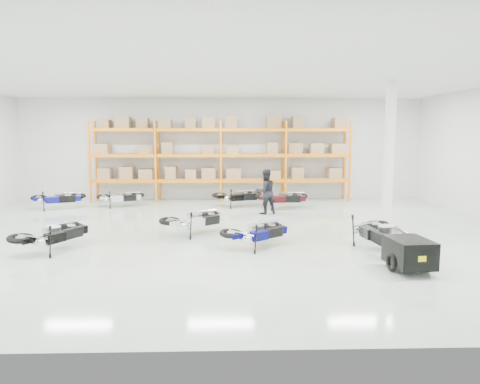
{
  "coord_description": "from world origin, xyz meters",
  "views": [
    {
      "loc": [
        0.31,
        -12.38,
        2.85
      ],
      "look_at": [
        0.68,
        0.92,
        1.1
      ],
      "focal_mm": 32.0,
      "sensor_mm": 36.0,
      "label": 1
    }
  ],
  "objects_px": {
    "moto_silver_left": "(195,216)",
    "moto_back_a": "(58,195)",
    "moto_touring_right": "(383,228)",
    "moto_back_d": "(282,195)",
    "moto_blue_centre": "(258,228)",
    "moto_back_b": "(121,194)",
    "moto_back_c": "(239,193)",
    "person_back": "(265,192)",
    "trailer": "(409,253)",
    "moto_black_far_left": "(53,229)"
  },
  "relations": [
    {
      "from": "moto_silver_left",
      "to": "moto_back_a",
      "type": "height_order",
      "value": "moto_silver_left"
    },
    {
      "from": "moto_touring_right",
      "to": "moto_back_d",
      "type": "relative_size",
      "value": 1.06
    },
    {
      "from": "moto_blue_centre",
      "to": "moto_back_b",
      "type": "bearing_deg",
      "value": 0.5
    },
    {
      "from": "moto_blue_centre",
      "to": "moto_back_c",
      "type": "bearing_deg",
      "value": -34.59
    },
    {
      "from": "person_back",
      "to": "trailer",
      "type": "bearing_deg",
      "value": 88.64
    },
    {
      "from": "moto_touring_right",
      "to": "moto_black_far_left",
      "type": "bearing_deg",
      "value": 172.12
    },
    {
      "from": "moto_touring_right",
      "to": "moto_back_c",
      "type": "xyz_separation_m",
      "value": [
        -3.38,
        6.89,
        -0.03
      ]
    },
    {
      "from": "moto_blue_centre",
      "to": "trailer",
      "type": "distance_m",
      "value": 3.69
    },
    {
      "from": "moto_back_d",
      "to": "moto_back_c",
      "type": "bearing_deg",
      "value": 68.84
    },
    {
      "from": "moto_touring_right",
      "to": "trailer",
      "type": "distance_m",
      "value": 1.61
    },
    {
      "from": "moto_back_b",
      "to": "moto_back_a",
      "type": "bearing_deg",
      "value": 83.51
    },
    {
      "from": "moto_silver_left",
      "to": "person_back",
      "type": "xyz_separation_m",
      "value": [
        2.32,
        3.24,
        0.28
      ]
    },
    {
      "from": "moto_black_far_left",
      "to": "trailer",
      "type": "distance_m",
      "value": 8.39
    },
    {
      "from": "moto_silver_left",
      "to": "moto_back_c",
      "type": "xyz_separation_m",
      "value": [
        1.39,
        4.89,
        0.01
      ]
    },
    {
      "from": "moto_blue_centre",
      "to": "trailer",
      "type": "height_order",
      "value": "moto_blue_centre"
    },
    {
      "from": "moto_silver_left",
      "to": "moto_back_b",
      "type": "height_order",
      "value": "moto_silver_left"
    },
    {
      "from": "moto_black_far_left",
      "to": "moto_back_a",
      "type": "relative_size",
      "value": 1.02
    },
    {
      "from": "moto_silver_left",
      "to": "moto_back_c",
      "type": "distance_m",
      "value": 5.09
    },
    {
      "from": "trailer",
      "to": "moto_back_a",
      "type": "height_order",
      "value": "moto_back_a"
    },
    {
      "from": "moto_black_far_left",
      "to": "moto_back_c",
      "type": "relative_size",
      "value": 0.98
    },
    {
      "from": "moto_silver_left",
      "to": "moto_black_far_left",
      "type": "xyz_separation_m",
      "value": [
        -3.4,
        -1.74,
        0.0
      ]
    },
    {
      "from": "moto_touring_right",
      "to": "moto_back_b",
      "type": "distance_m",
      "value": 10.75
    },
    {
      "from": "moto_back_a",
      "to": "moto_back_b",
      "type": "xyz_separation_m",
      "value": [
        2.34,
        0.44,
        -0.04
      ]
    },
    {
      "from": "moto_back_a",
      "to": "moto_back_c",
      "type": "relative_size",
      "value": 0.97
    },
    {
      "from": "moto_back_c",
      "to": "moto_back_b",
      "type": "bearing_deg",
      "value": 71.04
    },
    {
      "from": "moto_touring_right",
      "to": "moto_back_b",
      "type": "height_order",
      "value": "moto_touring_right"
    },
    {
      "from": "moto_touring_right",
      "to": "moto_blue_centre",
      "type": "bearing_deg",
      "value": 165.63
    },
    {
      "from": "moto_black_far_left",
      "to": "moto_back_c",
      "type": "xyz_separation_m",
      "value": [
        4.79,
        6.63,
        0.01
      ]
    },
    {
      "from": "moto_blue_centre",
      "to": "moto_silver_left",
      "type": "height_order",
      "value": "moto_silver_left"
    },
    {
      "from": "moto_black_far_left",
      "to": "moto_back_d",
      "type": "height_order",
      "value": "moto_back_d"
    },
    {
      "from": "moto_black_far_left",
      "to": "moto_silver_left",
      "type": "bearing_deg",
      "value": -123.84
    },
    {
      "from": "moto_back_c",
      "to": "moto_blue_centre",
      "type": "bearing_deg",
      "value": 165.11
    },
    {
      "from": "moto_back_b",
      "to": "person_back",
      "type": "relative_size",
      "value": 0.99
    },
    {
      "from": "moto_blue_centre",
      "to": "moto_touring_right",
      "type": "height_order",
      "value": "moto_touring_right"
    },
    {
      "from": "moto_blue_centre",
      "to": "moto_back_d",
      "type": "relative_size",
      "value": 0.93
    },
    {
      "from": "moto_black_far_left",
      "to": "moto_back_b",
      "type": "bearing_deg",
      "value": -60.99
    },
    {
      "from": "moto_black_far_left",
      "to": "person_back",
      "type": "relative_size",
      "value": 1.09
    },
    {
      "from": "moto_back_b",
      "to": "moto_back_c",
      "type": "xyz_separation_m",
      "value": [
        4.78,
        -0.11,
        0.06
      ]
    },
    {
      "from": "moto_touring_right",
      "to": "person_back",
      "type": "relative_size",
      "value": 1.17
    },
    {
      "from": "moto_blue_centre",
      "to": "moto_touring_right",
      "type": "bearing_deg",
      "value": -135.7
    },
    {
      "from": "moto_silver_left",
      "to": "person_back",
      "type": "distance_m",
      "value": 3.99
    },
    {
      "from": "moto_touring_right",
      "to": "person_back",
      "type": "distance_m",
      "value": 5.79
    },
    {
      "from": "moto_blue_centre",
      "to": "moto_black_far_left",
      "type": "xyz_separation_m",
      "value": [
        -5.1,
        -0.19,
        0.03
      ]
    },
    {
      "from": "trailer",
      "to": "moto_back_b",
      "type": "xyz_separation_m",
      "value": [
        -8.17,
        8.6,
        0.09
      ]
    },
    {
      "from": "moto_silver_left",
      "to": "moto_back_d",
      "type": "xyz_separation_m",
      "value": [
        3.09,
        4.36,
        0.01
      ]
    },
    {
      "from": "person_back",
      "to": "moto_blue_centre",
      "type": "bearing_deg",
      "value": 61.55
    },
    {
      "from": "moto_silver_left",
      "to": "trailer",
      "type": "xyz_separation_m",
      "value": [
        4.78,
        -3.6,
        -0.14
      ]
    },
    {
      "from": "moto_blue_centre",
      "to": "moto_back_c",
      "type": "relative_size",
      "value": 0.93
    },
    {
      "from": "moto_black_far_left",
      "to": "moto_back_c",
      "type": "distance_m",
      "value": 8.18
    },
    {
      "from": "moto_back_a",
      "to": "person_back",
      "type": "bearing_deg",
      "value": -116.36
    }
  ]
}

